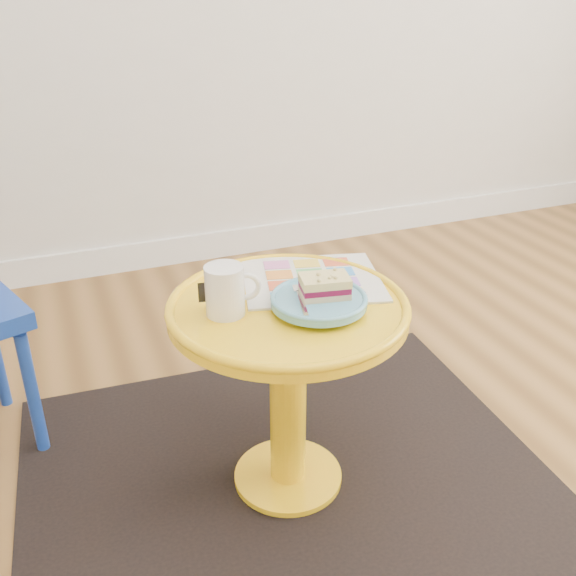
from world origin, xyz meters
name	(u,v)px	position (x,y,z in m)	size (l,w,h in m)	color
room_walls	(78,403)	(-0.99, 0.99, 0.06)	(4.00, 4.00, 4.00)	silver
rug	(288,479)	(-0.53, 0.55, 0.00)	(1.30, 1.10, 0.01)	black
side_table	(288,359)	(-0.53, 0.55, 0.36)	(0.53, 0.53, 0.50)	yellow
newspaper	(312,280)	(-0.44, 0.64, 0.51)	(0.32, 0.27, 0.01)	silver
mug	(226,289)	(-0.67, 0.56, 0.56)	(0.12, 0.08, 0.11)	white
plate	(319,301)	(-0.48, 0.50, 0.52)	(0.21, 0.21, 0.02)	#5BA2C0
cake_slice	(325,286)	(-0.46, 0.51, 0.55)	(0.11, 0.09, 0.05)	#D3BC8C
fork	(301,299)	(-0.52, 0.51, 0.53)	(0.05, 0.14, 0.00)	silver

